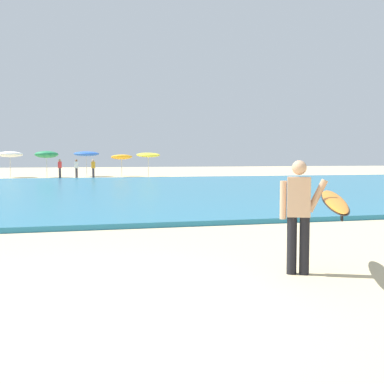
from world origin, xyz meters
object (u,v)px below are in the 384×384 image
(beach_umbrella_6, at_px, (122,157))
(beach_umbrella_7, at_px, (148,155))
(beach_umbrella_3, at_px, (10,154))
(beach_umbrella_5, at_px, (86,154))
(beachgoer_near_row_left, at_px, (60,168))
(surfer_with_board, at_px, (315,207))
(beachgoer_near_row_right, at_px, (76,168))
(beach_umbrella_4, at_px, (46,155))
(beachgoer_near_row_mid, at_px, (93,168))

(beach_umbrella_6, height_order, beach_umbrella_7, beach_umbrella_7)
(beach_umbrella_7, bearing_deg, beach_umbrella_3, 171.07)
(beach_umbrella_5, distance_m, beachgoer_near_row_left, 3.46)
(surfer_with_board, relative_size, beach_umbrella_5, 1.00)
(beach_umbrella_7, relative_size, beachgoer_near_row_right, 1.40)
(beach_umbrella_4, xyz_separation_m, beachgoer_near_row_mid, (3.77, -2.15, -1.13))
(beach_umbrella_3, bearing_deg, beachgoer_near_row_right, -29.87)
(beach_umbrella_4, distance_m, beach_umbrella_5, 3.78)
(beach_umbrella_4, relative_size, beachgoer_near_row_mid, 1.48)
(beachgoer_near_row_right, bearing_deg, beach_umbrella_5, 74.20)
(beach_umbrella_5, bearing_deg, beachgoer_near_row_right, -105.80)
(beach_umbrella_3, distance_m, beach_umbrella_6, 9.52)
(beach_umbrella_5, xyz_separation_m, beach_umbrella_7, (5.26, -2.23, -0.10))
(beachgoer_near_row_left, height_order, beachgoer_near_row_right, same)
(beach_umbrella_4, bearing_deg, surfer_with_board, -82.70)
(surfer_with_board, bearing_deg, beachgoer_near_row_mid, 91.68)
(beach_umbrella_6, bearing_deg, beach_umbrella_4, -178.27)
(beach_umbrella_3, bearing_deg, beachgoer_near_row_left, -24.30)
(beach_umbrella_3, xyz_separation_m, beachgoer_near_row_right, (5.46, -3.14, -1.15))
(beach_umbrella_5, distance_m, beach_umbrella_6, 3.33)
(beach_umbrella_4, bearing_deg, beach_umbrella_5, 25.54)
(beach_umbrella_4, xyz_separation_m, beach_umbrella_5, (3.41, 1.63, 0.07))
(beach_umbrella_3, distance_m, beach_umbrella_7, 11.86)
(beach_umbrella_4, distance_m, beachgoer_near_row_left, 1.68)
(beach_umbrella_3, xyz_separation_m, beachgoer_near_row_mid, (6.82, -3.39, -1.15))
(beach_umbrella_3, height_order, beach_umbrella_7, beach_umbrella_3)
(surfer_with_board, height_order, beach_umbrella_3, beach_umbrella_3)
(surfer_with_board, distance_m, beachgoer_near_row_left, 37.06)
(beach_umbrella_5, bearing_deg, beachgoer_near_row_left, -135.93)
(beachgoer_near_row_left, relative_size, beachgoer_near_row_right, 1.00)
(beach_umbrella_5, relative_size, beachgoer_near_row_mid, 1.45)
(beach_umbrella_6, bearing_deg, beachgoer_near_row_right, -152.35)
(beach_umbrella_3, bearing_deg, beach_umbrella_6, -6.31)
(surfer_with_board, height_order, beach_umbrella_5, beach_umbrella_5)
(beach_umbrella_6, relative_size, beachgoer_near_row_mid, 1.30)
(beach_umbrella_3, height_order, beach_umbrella_6, beach_umbrella_3)
(beach_umbrella_6, bearing_deg, beach_umbrella_7, -19.42)
(surfer_with_board, relative_size, beach_umbrella_3, 1.00)
(surfer_with_board, distance_m, beach_umbrella_7, 37.10)
(beach_umbrella_3, bearing_deg, surfer_with_board, -78.53)
(beachgoer_near_row_mid, bearing_deg, beach_umbrella_7, 17.53)
(beachgoer_near_row_left, bearing_deg, beach_umbrella_6, 8.76)
(beach_umbrella_4, relative_size, beach_umbrella_5, 1.02)
(surfer_with_board, distance_m, beach_umbrella_3, 39.53)
(beach_umbrella_3, height_order, beachgoer_near_row_left, beach_umbrella_3)
(beachgoer_near_row_left, xyz_separation_m, beachgoer_near_row_mid, (2.69, -1.53, 0.00))
(beach_umbrella_7, bearing_deg, beachgoer_near_row_left, -179.82)
(beach_umbrella_4, xyz_separation_m, beach_umbrella_7, (8.67, -0.60, -0.03))
(beach_umbrella_6, bearing_deg, beachgoer_near_row_left, -171.24)
(surfer_with_board, distance_m, beachgoer_near_row_right, 35.68)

